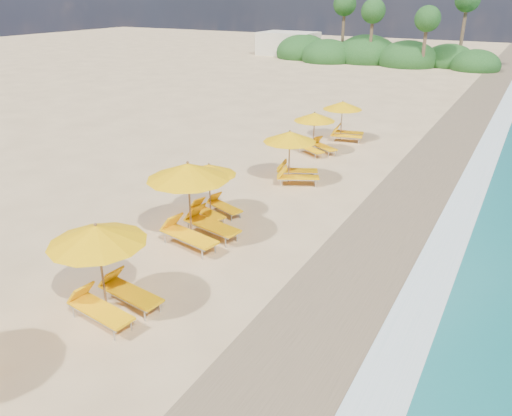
% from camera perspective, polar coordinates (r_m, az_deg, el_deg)
% --- Properties ---
extents(ground, '(160.00, 160.00, 0.00)m').
position_cam_1_polar(ground, '(16.39, 0.00, -3.85)').
color(ground, '#D6B37E').
rests_on(ground, ground).
extents(wet_sand, '(4.00, 160.00, 0.01)m').
position_cam_1_polar(wet_sand, '(15.09, 13.50, -7.12)').
color(wet_sand, '#886E51').
rests_on(wet_sand, ground).
extents(surf_foam, '(4.00, 160.00, 0.01)m').
position_cam_1_polar(surf_foam, '(14.77, 23.68, -9.25)').
color(surf_foam, white).
rests_on(surf_foam, ground).
extents(station_2, '(2.85, 2.69, 2.45)m').
position_cam_1_polar(station_2, '(12.86, -16.81, -6.20)').
color(station_2, olive).
rests_on(station_2, ground).
extents(station_3, '(3.23, 3.09, 2.69)m').
position_cam_1_polar(station_3, '(15.98, -7.11, 1.17)').
color(station_3, olive).
rests_on(station_3, ground).
extents(station_4, '(2.55, 2.49, 2.00)m').
position_cam_1_polar(station_4, '(17.86, -5.02, 2.37)').
color(station_4, olive).
rests_on(station_4, ground).
extents(station_5, '(3.01, 3.01, 2.28)m').
position_cam_1_polar(station_5, '(21.19, 4.29, 6.26)').
color(station_5, olive).
rests_on(station_5, ground).
extents(station_6, '(2.83, 2.83, 2.10)m').
position_cam_1_polar(station_6, '(25.29, 6.85, 8.78)').
color(station_6, olive).
rests_on(station_6, ground).
extents(station_7, '(2.63, 2.53, 2.16)m').
position_cam_1_polar(station_7, '(27.97, 10.11, 10.08)').
color(station_7, olive).
rests_on(station_7, ground).
extents(treeline, '(25.80, 8.80, 9.74)m').
position_cam_1_polar(treeline, '(61.02, 13.33, 16.74)').
color(treeline, '#163D14').
rests_on(treeline, ground).
extents(beach_building, '(7.00, 5.00, 2.80)m').
position_cam_1_polar(beach_building, '(67.60, 3.70, 18.23)').
color(beach_building, beige).
rests_on(beach_building, ground).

